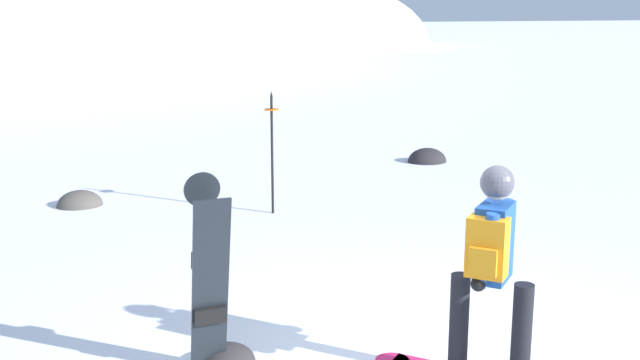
# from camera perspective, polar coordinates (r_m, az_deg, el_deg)

# --- Properties ---
(ridge_peak_far) EXTENTS (20.56, 18.50, 10.39)m
(ridge_peak_far) POSITION_cam_1_polar(r_m,az_deg,el_deg) (62.12, -1.29, 9.99)
(ridge_peak_far) COLOR white
(ridge_peak_far) RESTS_ON ground
(snowboarder_main) EXTENTS (1.33, 1.44, 1.71)m
(snowboarder_main) POSITION_cam_1_polar(r_m,az_deg,el_deg) (5.87, 12.62, -6.63)
(snowboarder_main) COLOR #D11E5B
(snowboarder_main) RESTS_ON ground
(spare_snowboard) EXTENTS (0.28, 0.40, 1.62)m
(spare_snowboard) POSITION_cam_1_polar(r_m,az_deg,el_deg) (5.95, -8.24, -7.18)
(spare_snowboard) COLOR black
(spare_snowboard) RESTS_ON ground
(piste_marker_near) EXTENTS (0.20, 0.20, 1.73)m
(piste_marker_near) POSITION_cam_1_polar(r_m,az_deg,el_deg) (10.67, -3.58, 2.70)
(piste_marker_near) COLOR black
(piste_marker_near) RESTS_ON ground
(rock_mid) EXTENTS (0.75, 0.64, 0.53)m
(rock_mid) POSITION_cam_1_polar(r_m,az_deg,el_deg) (14.63, 7.95, 1.35)
(rock_mid) COLOR #282628
(rock_mid) RESTS_ON ground
(rock_small) EXTENTS (0.66, 0.56, 0.46)m
(rock_small) POSITION_cam_1_polar(r_m,az_deg,el_deg) (11.79, -17.40, -1.84)
(rock_small) COLOR #4C4742
(rock_small) RESTS_ON ground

